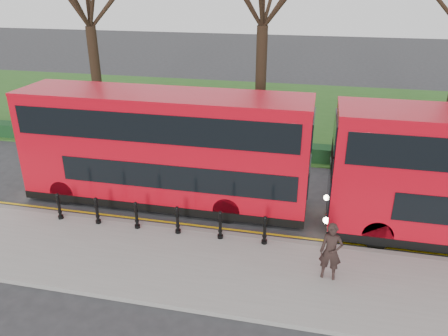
# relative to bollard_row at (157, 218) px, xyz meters

# --- Properties ---
(ground) EXTENTS (120.00, 120.00, 0.00)m
(ground) POSITION_rel_bollard_row_xyz_m (0.01, 1.35, -0.65)
(ground) COLOR #28282B
(ground) RESTS_ON ground
(pavement) EXTENTS (60.00, 4.00, 0.15)m
(pavement) POSITION_rel_bollard_row_xyz_m (0.01, -1.65, -0.57)
(pavement) COLOR gray
(pavement) RESTS_ON ground
(kerb) EXTENTS (60.00, 0.25, 0.16)m
(kerb) POSITION_rel_bollard_row_xyz_m (0.01, 0.35, -0.57)
(kerb) COLOR slate
(kerb) RESTS_ON ground
(grass_verge) EXTENTS (60.00, 18.00, 0.06)m
(grass_verge) POSITION_rel_bollard_row_xyz_m (0.01, 16.35, -0.62)
(grass_verge) COLOR #25501A
(grass_verge) RESTS_ON ground
(hedge) EXTENTS (60.00, 0.90, 0.80)m
(hedge) POSITION_rel_bollard_row_xyz_m (0.01, 8.15, -0.25)
(hedge) COLOR black
(hedge) RESTS_ON ground
(yellow_line_outer) EXTENTS (60.00, 0.10, 0.01)m
(yellow_line_outer) POSITION_rel_bollard_row_xyz_m (0.01, 0.65, -0.64)
(yellow_line_outer) COLOR yellow
(yellow_line_outer) RESTS_ON ground
(yellow_line_inner) EXTENTS (60.00, 0.10, 0.01)m
(yellow_line_inner) POSITION_rel_bollard_row_xyz_m (0.01, 0.85, -0.64)
(yellow_line_inner) COLOR yellow
(yellow_line_inner) RESTS_ON ground
(bollard_row) EXTENTS (7.88, 0.15, 1.00)m
(bollard_row) POSITION_rel_bollard_row_xyz_m (0.00, 0.00, 0.00)
(bollard_row) COLOR black
(bollard_row) RESTS_ON pavement
(bus_lead) EXTENTS (11.38, 2.61, 4.53)m
(bus_lead) POSITION_rel_bollard_row_xyz_m (-0.54, 2.51, 1.63)
(bus_lead) COLOR #B40816
(bus_lead) RESTS_ON ground
(pedestrian) EXTENTS (0.70, 0.49, 1.83)m
(pedestrian) POSITION_rel_bollard_row_xyz_m (6.01, -1.41, 0.41)
(pedestrian) COLOR black
(pedestrian) RESTS_ON pavement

